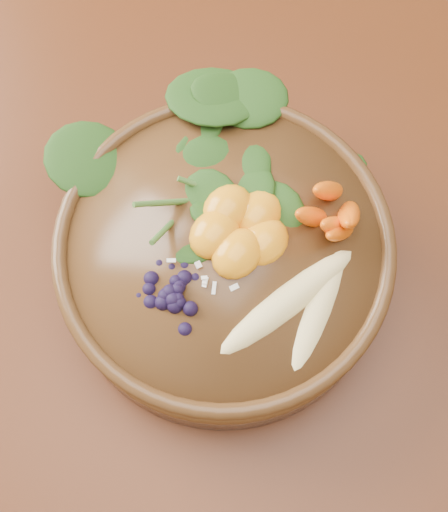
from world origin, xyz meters
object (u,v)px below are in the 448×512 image
at_px(banana_halves, 305,300).
at_px(kale_heap, 232,153).
at_px(stoneware_bowl, 224,260).
at_px(blueberry_pile, 176,290).
at_px(carrot_cluster, 338,200).
at_px(mandarin_cluster, 240,224).
at_px(dining_table, 291,212).

bearing_deg(banana_halves, kale_heap, 156.45).
bearing_deg(stoneware_bowl, banana_halves, -0.40).
distance_m(stoneware_bowl, blueberry_pile, 0.08).
height_order(carrot_cluster, mandarin_cluster, carrot_cluster).
relative_size(banana_halves, mandarin_cluster, 1.77).
distance_m(dining_table, blueberry_pile, 0.26).
relative_size(dining_table, carrot_cluster, 20.87).
relative_size(kale_heap, blueberry_pile, 1.42).
bearing_deg(dining_table, kale_heap, -116.17).
bearing_deg(stoneware_bowl, carrot_cluster, 53.16).
bearing_deg(dining_table, blueberry_pile, -87.59).
distance_m(dining_table, kale_heap, 0.20).
distance_m(banana_halves, blueberry_pile, 0.10).
bearing_deg(mandarin_cluster, blueberry_pile, -92.41).
relative_size(kale_heap, carrot_cluster, 2.38).
bearing_deg(carrot_cluster, banana_halves, -66.94).
distance_m(carrot_cluster, mandarin_cluster, 0.08).
height_order(kale_heap, carrot_cluster, carrot_cluster).
bearing_deg(banana_halves, stoneware_bowl, -177.26).
bearing_deg(carrot_cluster, mandarin_cluster, -129.81).
xyz_separation_m(banana_halves, blueberry_pile, (-0.08, -0.06, 0.01)).
bearing_deg(blueberry_pile, carrot_cluster, 67.30).
bearing_deg(mandarin_cluster, carrot_cluster, 47.05).
xyz_separation_m(stoneware_bowl, blueberry_pile, (-0.00, -0.06, 0.06)).
distance_m(kale_heap, carrot_cluster, 0.10).
bearing_deg(mandarin_cluster, dining_table, 95.73).
relative_size(banana_halves, blueberry_pile, 1.22).
bearing_deg(dining_table, mandarin_cluster, -84.27).
relative_size(stoneware_bowl, blueberry_pile, 2.16).
xyz_separation_m(carrot_cluster, blueberry_pile, (-0.05, -0.13, -0.02)).
bearing_deg(dining_table, carrot_cluster, -40.56).
relative_size(kale_heap, mandarin_cluster, 2.07).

